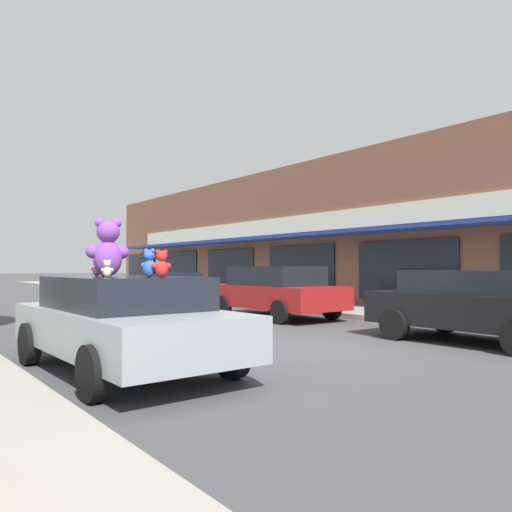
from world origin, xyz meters
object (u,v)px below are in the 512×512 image
Objects in this scene: teddy_bear_red at (162,264)px; parked_car_far_left at (477,303)px; teddy_bear_giant at (108,248)px; teddy_bear_blue at (149,264)px; teddy_bear_pink at (97,268)px; teddy_bear_cream at (107,269)px; plush_art_car at (124,320)px; parked_car_far_center at (276,290)px; teddy_bear_white at (150,268)px; teddy_bear_teal at (158,269)px; teddy_bear_brown at (104,264)px; parked_car_far_right at (169,287)px.

teddy_bear_red is 6.66m from parked_car_far_left.
teddy_bear_giant is 2.29× the size of teddy_bear_blue.
teddy_bear_pink reaches higher than teddy_bear_cream.
teddy_bear_giant is at bearing 101.79° from plush_art_car.
parked_car_far_center is at bearing -77.51° from teddy_bear_blue.
teddy_bear_cream is 0.61m from teddy_bear_white.
teddy_bear_teal is (0.58, -0.51, -0.31)m from teddy_bear_giant.
plush_art_car is at bearing -34.57° from teddy_bear_teal.
teddy_bear_pink is at bearing -65.91° from teddy_bear_cream.
teddy_bear_blue is at bearing 164.63° from teddy_bear_cream.
teddy_bear_cream is (-0.38, 0.49, -0.07)m from teddy_bear_blue.
teddy_bear_giant is 0.58m from teddy_bear_brown.
parked_car_far_right is (7.07, 11.73, -0.77)m from teddy_bear_cream.
teddy_bear_brown is at bearing -76.35° from teddy_bear_pink.
teddy_bear_brown reaches higher than teddy_bear_red.
teddy_bear_blue is 1.52× the size of teddy_bear_white.
teddy_bear_teal is 1.12m from teddy_bear_brown.
teddy_bear_teal is (0.29, 0.30, -0.00)m from teddy_bear_white.
teddy_bear_blue is at bearing 172.69° from parked_car_far_left.
teddy_bear_giant is 0.20× the size of parked_car_far_center.
teddy_bear_pink is 0.06× the size of parked_car_far_center.
teddy_bear_blue is 1.04× the size of teddy_bear_red.
parked_car_far_left is (7.07, -1.35, -0.70)m from teddy_bear_cream.
teddy_bear_pink is at bearing 74.71° from teddy_bear_brown.
teddy_bear_white reaches higher than parked_car_far_center.
parked_car_far_right is at bearing -55.15° from teddy_bear_blue.
teddy_bear_red is (0.27, -1.65, 0.05)m from teddy_bear_pink.
teddy_bear_giant is at bearing 99.06° from teddy_bear_brown.
parked_car_far_right is at bearing -110.93° from teddy_bear_red.
teddy_bear_teal is at bearing 165.33° from parked_car_far_left.
parked_car_far_left is (6.67, -1.72, 0.05)m from plush_art_car.
teddy_bear_red is (0.18, -1.40, -0.25)m from teddy_bear_giant.
parked_car_far_center reaches higher than parked_car_far_right.
teddy_bear_brown reaches higher than parked_car_far_center.
teddy_bear_giant is at bearing -23.16° from teddy_bear_blue.
plush_art_car is 11.96× the size of teddy_bear_red.
teddy_bear_giant reaches higher than plush_art_car.
teddy_bear_white is 1.02× the size of teddy_bear_teal.
teddy_bear_red is 1.92m from teddy_bear_brown.
teddy_bear_giant is 2.30× the size of teddy_bear_brown.
teddy_bear_giant reaches higher than teddy_bear_blue.
teddy_bear_brown is (0.21, 0.27, 0.06)m from teddy_bear_pink.
parked_car_far_left is 0.94× the size of parked_car_far_center.
teddy_bear_giant is 7.98m from parked_car_far_center.
teddy_bear_teal is at bearing -107.08° from teddy_bear_red.
teddy_bear_cream is 0.93m from teddy_bear_teal.
parked_car_far_left is 0.94× the size of parked_car_far_right.
teddy_bear_blue is 1.00× the size of teddy_bear_brown.
teddy_bear_blue reaches higher than teddy_bear_cream.
teddy_bear_red is 0.08× the size of parked_car_far_center.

